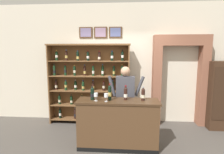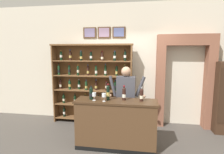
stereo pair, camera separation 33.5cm
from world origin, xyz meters
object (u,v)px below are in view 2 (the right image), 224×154
(wine_shelf, at_px, (92,82))
(tasting_bottle_rosso, at_px, (142,95))
(shopkeeper, at_px, (126,94))
(tasting_counter, at_px, (116,124))
(wine_glass_left, at_px, (104,96))
(tasting_bottle_riserva, at_px, (124,94))
(tasting_bottle_prosecco, at_px, (91,93))
(wine_glass_center, at_px, (94,95))
(tasting_bottle_chianti, at_px, (108,92))

(wine_shelf, distance_m, tasting_bottle_rosso, 1.79)
(shopkeeper, bearing_deg, tasting_counter, -104.18)
(wine_shelf, distance_m, wine_glass_left, 1.46)
(wine_shelf, distance_m, tasting_bottle_riserva, 1.53)
(shopkeeper, relative_size, tasting_bottle_riserva, 5.46)
(tasting_bottle_riserva, bearing_deg, shopkeeper, 90.99)
(tasting_bottle_riserva, bearing_deg, tasting_bottle_prosecco, -176.04)
(tasting_bottle_rosso, height_order, wine_glass_center, tasting_bottle_rosso)
(tasting_bottle_riserva, xyz_separation_m, wine_glass_left, (-0.37, -0.16, -0.02))
(tasting_counter, height_order, tasting_bottle_chianti, tasting_bottle_chianti)
(tasting_counter, relative_size, wine_glass_left, 10.26)
(wine_shelf, height_order, tasting_bottle_prosecco, wine_shelf)
(tasting_counter, relative_size, tasting_bottle_riserva, 5.53)
(wine_shelf, height_order, tasting_bottle_rosso, wine_shelf)
(wine_shelf, height_order, wine_glass_left, wine_shelf)
(tasting_counter, bearing_deg, tasting_bottle_riserva, 18.80)
(shopkeeper, bearing_deg, tasting_bottle_prosecco, -139.17)
(wine_shelf, relative_size, tasting_bottle_prosecco, 7.93)
(tasting_bottle_riserva, relative_size, wine_glass_center, 1.86)
(tasting_bottle_riserva, bearing_deg, wine_shelf, 129.84)
(tasting_bottle_riserva, height_order, tasting_bottle_rosso, tasting_bottle_riserva)
(shopkeeper, xyz_separation_m, tasting_bottle_riserva, (0.01, -0.52, 0.12))
(tasting_bottle_rosso, bearing_deg, wine_glass_center, -173.72)
(tasting_bottle_rosso, bearing_deg, wine_glass_left, -169.55)
(wine_glass_center, bearing_deg, tasting_bottle_riserva, 12.31)
(tasting_bottle_chianti, relative_size, tasting_bottle_rosso, 1.18)
(shopkeeper, bearing_deg, wine_shelf, 146.01)
(tasting_bottle_prosecco, distance_m, tasting_bottle_riserva, 0.67)
(tasting_bottle_prosecco, distance_m, tasting_bottle_rosso, 1.01)
(tasting_bottle_prosecco, xyz_separation_m, tasting_bottle_riserva, (0.66, 0.05, 0.00))
(tasting_bottle_prosecco, bearing_deg, shopkeeper, 40.83)
(tasting_bottle_rosso, distance_m, wine_glass_center, 0.93)
(wine_shelf, xyz_separation_m, tasting_counter, (0.83, -1.23, -0.65))
(tasting_bottle_rosso, bearing_deg, tasting_counter, -176.85)
(wine_shelf, relative_size, shopkeeper, 1.36)
(tasting_bottle_chianti, relative_size, tasting_bottle_riserva, 1.12)
(shopkeeper, height_order, wine_glass_left, shopkeeper)
(tasting_counter, distance_m, wine_glass_left, 0.65)
(tasting_bottle_chianti, distance_m, tasting_bottle_riserva, 0.32)
(tasting_bottle_chianti, bearing_deg, shopkeeper, 61.79)
(wine_shelf, relative_size, tasting_bottle_riserva, 7.40)
(tasting_bottle_riserva, distance_m, wine_glass_center, 0.59)
(shopkeeper, distance_m, wine_glass_center, 0.87)
(tasting_bottle_rosso, xyz_separation_m, wine_glass_left, (-0.72, -0.13, -0.01))
(tasting_bottle_chianti, bearing_deg, wine_glass_left, -119.13)
(tasting_counter, distance_m, tasting_bottle_prosecco, 0.80)
(wine_shelf, bearing_deg, tasting_bottle_riserva, -50.16)
(wine_shelf, xyz_separation_m, shopkeeper, (0.97, -0.65, -0.14))
(tasting_bottle_chianti, xyz_separation_m, wine_glass_center, (-0.27, -0.08, -0.04))
(tasting_bottle_rosso, relative_size, wine_glass_center, 1.78)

